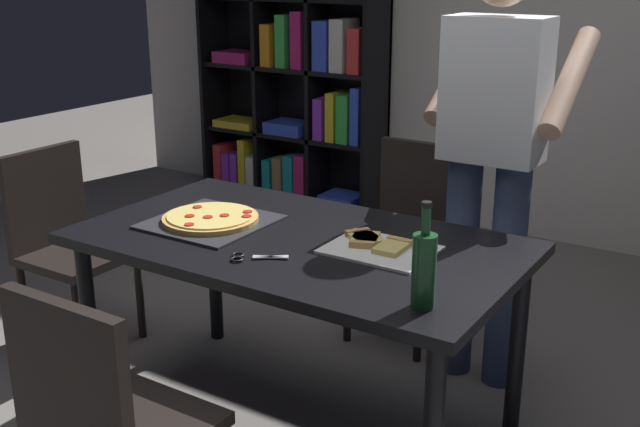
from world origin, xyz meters
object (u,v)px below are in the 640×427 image
at_px(person_serving_pizza, 493,147).
at_px(pepperoni_pizza_on_tray, 211,219).
at_px(dining_table, 298,258).
at_px(kitchen_scissors, 249,257).
at_px(chair_far_side, 411,228).
at_px(chair_left_end, 64,235).
at_px(wine_bottle, 424,268).
at_px(bookshelf, 297,72).
at_px(chair_near_camera, 105,419).

bearing_deg(person_serving_pizza, pepperoni_pizza_on_tray, -137.00).
xyz_separation_m(dining_table, kitchen_scissors, (-0.02, -0.26, 0.08)).
bearing_deg(chair_far_side, dining_table, -90.00).
xyz_separation_m(dining_table, pepperoni_pizza_on_tray, (-0.37, -0.04, 0.09)).
height_order(dining_table, chair_left_end, chair_left_end).
bearing_deg(chair_left_end, wine_bottle, -8.70).
relative_size(dining_table, kitchen_scissors, 8.34).
bearing_deg(dining_table, kitchen_scissors, -94.30).
relative_size(person_serving_pizza, pepperoni_pizza_on_tray, 4.14).
xyz_separation_m(dining_table, chair_left_end, (-1.28, 0.00, -0.16)).
distance_m(pepperoni_pizza_on_tray, wine_bottle, 1.03).
xyz_separation_m(chair_left_end, wine_bottle, (1.91, -0.29, 0.36)).
bearing_deg(bookshelf, chair_far_side, -41.83).
bearing_deg(pepperoni_pizza_on_tray, dining_table, 6.71).
bearing_deg(chair_near_camera, bookshelf, 115.92).
relative_size(chair_left_end, kitchen_scissors, 4.72).
height_order(chair_near_camera, pepperoni_pizza_on_tray, chair_near_camera).
distance_m(chair_left_end, kitchen_scissors, 1.31).
xyz_separation_m(chair_far_side, person_serving_pizza, (0.45, -0.22, 0.49)).
bearing_deg(person_serving_pizza, wine_bottle, -79.66).
height_order(pepperoni_pizza_on_tray, wine_bottle, wine_bottle).
relative_size(person_serving_pizza, wine_bottle, 5.54).
bearing_deg(wine_bottle, chair_far_side, 117.15).
relative_size(chair_far_side, kitchen_scissors, 4.72).
bearing_deg(person_serving_pizza, chair_left_end, -157.52).
distance_m(chair_far_side, pepperoni_pizza_on_tray, 1.07).
bearing_deg(chair_far_side, wine_bottle, -62.85).
bearing_deg(bookshelf, wine_bottle, -50.00).
relative_size(bookshelf, pepperoni_pizza_on_tray, 4.62).
bearing_deg(chair_near_camera, person_serving_pizza, 74.88).
distance_m(dining_table, chair_left_end, 1.29).
height_order(pepperoni_pizza_on_tray, kitchen_scissors, pepperoni_pizza_on_tray).
xyz_separation_m(person_serving_pizza, pepperoni_pizza_on_tray, (-0.81, -0.76, -0.23)).
xyz_separation_m(dining_table, chair_far_side, (0.00, 0.93, -0.16)).
bearing_deg(person_serving_pizza, chair_far_side, 153.70).
relative_size(dining_table, chair_near_camera, 1.77).
bearing_deg(chair_far_side, kitchen_scissors, -90.93).
relative_size(chair_near_camera, chair_far_side, 1.00).
xyz_separation_m(dining_table, bookshelf, (-1.61, 2.37, 0.28)).
xyz_separation_m(dining_table, wine_bottle, (0.63, -0.29, 0.20)).
bearing_deg(chair_near_camera, chair_left_end, 143.88).
bearing_deg(kitchen_scissors, pepperoni_pizza_on_tray, 148.39).
height_order(wine_bottle, kitchen_scissors, wine_bottle).
distance_m(chair_near_camera, chair_left_end, 1.59).
bearing_deg(kitchen_scissors, chair_left_end, 168.48).
xyz_separation_m(chair_far_side, wine_bottle, (0.63, -1.23, 0.36)).
height_order(dining_table, chair_far_side, chair_far_side).
height_order(bookshelf, kitchen_scissors, bookshelf).
relative_size(chair_far_side, wine_bottle, 2.85).
height_order(bookshelf, pepperoni_pizza_on_tray, bookshelf).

